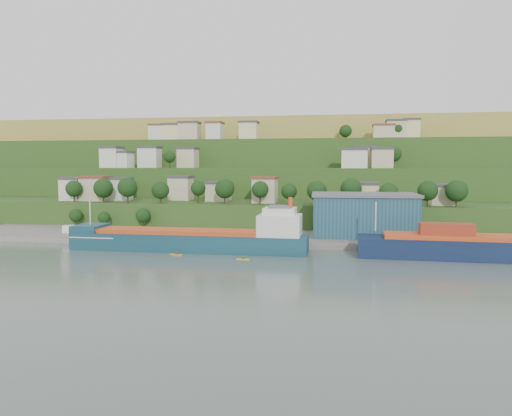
% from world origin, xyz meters
% --- Properties ---
extents(ground, '(500.00, 500.00, 0.00)m').
position_xyz_m(ground, '(0.00, 0.00, 0.00)').
color(ground, '#4B5B54').
rests_on(ground, ground).
extents(quay, '(220.00, 26.00, 4.00)m').
position_xyz_m(quay, '(20.00, 28.00, 0.00)').
color(quay, slate).
rests_on(quay, ground).
extents(pebble_beach, '(40.00, 18.00, 2.40)m').
position_xyz_m(pebble_beach, '(-55.00, 22.00, 0.00)').
color(pebble_beach, slate).
rests_on(pebble_beach, ground).
extents(hillside, '(360.00, 211.31, 96.00)m').
position_xyz_m(hillside, '(-0.04, 168.67, 0.09)').
color(hillside, '#284719').
rests_on(hillside, ground).
extents(cargo_ship_near, '(65.03, 10.53, 16.71)m').
position_xyz_m(cargo_ship_near, '(-8.93, 8.00, 2.67)').
color(cargo_ship_near, '#123146').
rests_on(cargo_ship_near, ground).
extents(cargo_ship_far, '(64.75, 12.38, 17.52)m').
position_xyz_m(cargo_ship_far, '(69.06, 7.93, 2.77)').
color(cargo_ship_far, '#0C1437').
rests_on(cargo_ship_far, ground).
extents(warehouse, '(31.87, 20.46, 12.80)m').
position_xyz_m(warehouse, '(36.58, 30.52, 8.43)').
color(warehouse, '#1C4456').
rests_on(warehouse, quay).
extents(caravan, '(7.17, 4.69, 3.10)m').
position_xyz_m(caravan, '(-53.24, 22.34, 2.75)').
color(caravan, white).
rests_on(caravan, pebble_beach).
extents(dinghy, '(3.88, 1.58, 0.77)m').
position_xyz_m(dinghy, '(-39.43, 22.00, 1.58)').
color(dinghy, silver).
rests_on(dinghy, pebble_beach).
extents(kayak_orange, '(3.69, 1.75, 0.92)m').
position_xyz_m(kayak_orange, '(-11.95, 0.40, 0.27)').
color(kayak_orange, orange).
rests_on(kayak_orange, ground).
extents(kayak_yellow, '(3.31, 0.75, 0.82)m').
position_xyz_m(kayak_yellow, '(6.26, -2.76, 0.24)').
color(kayak_yellow, gold).
rests_on(kayak_yellow, ground).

